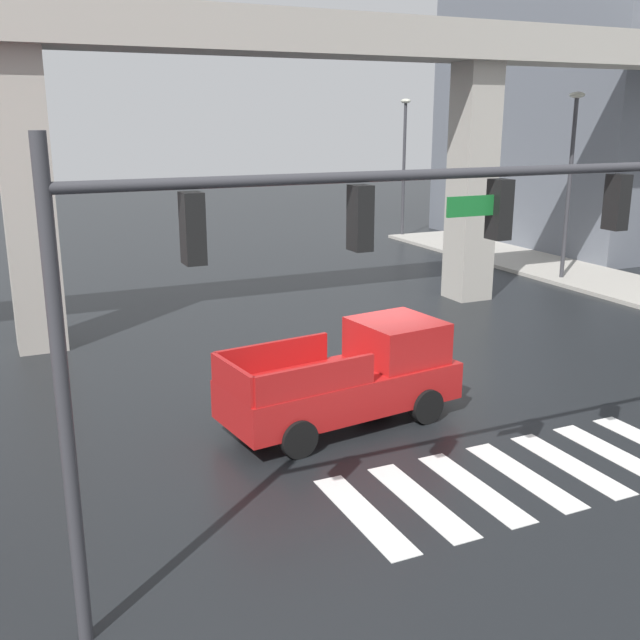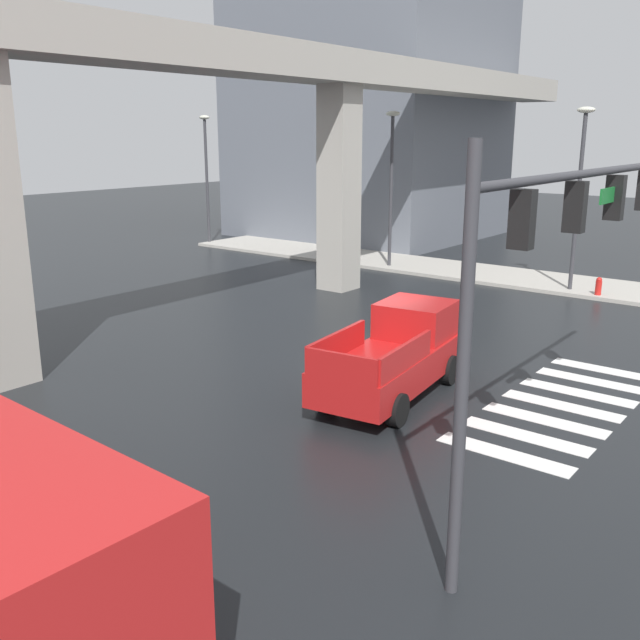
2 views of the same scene
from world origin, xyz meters
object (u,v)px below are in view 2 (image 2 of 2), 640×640
Objects in this scene: street_lamp_near_corner at (580,178)px; street_lamp_far_north at (206,164)px; street_lamp_mid_block at (391,171)px; traffic_signal_mast at (570,232)px; pickup_truck at (396,355)px; fire_hydrant at (598,288)px.

street_lamp_near_corner and street_lamp_far_north have the same top height.
street_lamp_mid_block is 1.00× the size of street_lamp_far_north.
street_lamp_near_corner is at bearing -90.00° from street_lamp_mid_block.
street_lamp_far_north reaches higher than traffic_signal_mast.
pickup_truck is 25.98m from street_lamp_far_north.
street_lamp_mid_block is 12.39m from street_lamp_far_north.
street_lamp_mid_block is at bearing 90.00° from street_lamp_near_corner.
pickup_truck is 6.59m from traffic_signal_mast.
traffic_signal_mast is 12.81× the size of fire_hydrant.
street_lamp_far_north is at bearing 90.00° from street_lamp_mid_block.
pickup_truck is 13.69m from fire_hydrant.
traffic_signal_mast is at bearing -117.90° from pickup_truck.
street_lamp_mid_block reaches higher than fire_hydrant.
traffic_signal_mast is 1.50× the size of street_lamp_near_corner.
pickup_truck is 0.73× the size of street_lamp_near_corner.
fire_hydrant is (-0.40, -22.27, -4.13)m from street_lamp_far_north.
street_lamp_mid_block is (16.61, 13.99, -0.12)m from traffic_signal_mast.
traffic_signal_mast is 17.45m from street_lamp_near_corner.
traffic_signal_mast is 17.25m from fire_hydrant.
street_lamp_far_north is at bearing 88.97° from fire_hydrant.
traffic_signal_mast is at bearing -122.21° from street_lamp_far_north.
street_lamp_far_north is (16.61, 26.37, -0.12)m from traffic_signal_mast.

